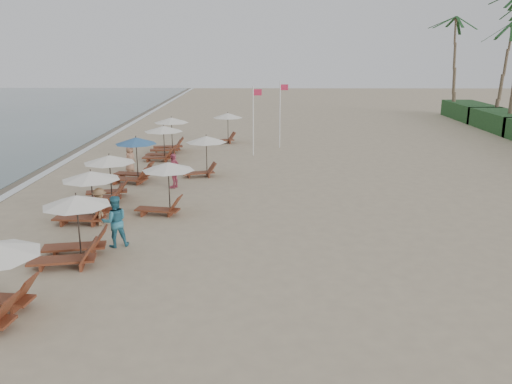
{
  "coord_description": "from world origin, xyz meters",
  "views": [
    {
      "loc": [
        1.12,
        -16.45,
        6.86
      ],
      "look_at": [
        0.91,
        4.07,
        1.3
      ],
      "focal_mm": 37.22,
      "sensor_mm": 36.0,
      "label": 1
    }
  ],
  "objects_px": {
    "inland_station_0": "(164,182)",
    "inland_station_1": "(203,150)",
    "lounger_station_1": "(71,231)",
    "inland_station_2": "(225,124)",
    "beachgoer_mid_a": "(115,221)",
    "beachgoer_mid_b": "(100,207)",
    "lounger_station_2": "(86,196)",
    "beachgoer_far_a": "(174,171)",
    "lounger_station_4": "(132,161)",
    "lounger_station_5": "(161,141)",
    "flag_pole_near": "(254,118)",
    "lounger_station_3": "(106,177)",
    "beachgoer_far_b": "(130,158)",
    "lounger_station_6": "(168,135)"
  },
  "relations": [
    {
      "from": "inland_station_0",
      "to": "inland_station_1",
      "type": "relative_size",
      "value": 1.03
    },
    {
      "from": "lounger_station_1",
      "to": "inland_station_2",
      "type": "height_order",
      "value": "lounger_station_1"
    },
    {
      "from": "beachgoer_mid_a",
      "to": "beachgoer_mid_b",
      "type": "distance_m",
      "value": 2.7
    },
    {
      "from": "inland_station_1",
      "to": "lounger_station_2",
      "type": "bearing_deg",
      "value": -116.61
    },
    {
      "from": "beachgoer_mid_a",
      "to": "beachgoer_far_a",
      "type": "relative_size",
      "value": 1.05
    },
    {
      "from": "lounger_station_4",
      "to": "inland_station_0",
      "type": "distance_m",
      "value": 6.34
    },
    {
      "from": "inland_station_0",
      "to": "beachgoer_mid_b",
      "type": "distance_m",
      "value": 2.84
    },
    {
      "from": "lounger_station_5",
      "to": "beachgoer_far_a",
      "type": "height_order",
      "value": "lounger_station_5"
    },
    {
      "from": "inland_station_0",
      "to": "inland_station_2",
      "type": "height_order",
      "value": "same"
    },
    {
      "from": "inland_station_0",
      "to": "inland_station_2",
      "type": "bearing_deg",
      "value": 85.37
    },
    {
      "from": "inland_station_0",
      "to": "inland_station_2",
      "type": "distance_m",
      "value": 17.78
    },
    {
      "from": "lounger_station_2",
      "to": "inland_station_1",
      "type": "distance_m",
      "value": 8.86
    },
    {
      "from": "beachgoer_mid_b",
      "to": "flag_pole_near",
      "type": "height_order",
      "value": "flag_pole_near"
    },
    {
      "from": "lounger_station_1",
      "to": "lounger_station_3",
      "type": "height_order",
      "value": "lounger_station_1"
    },
    {
      "from": "lounger_station_2",
      "to": "beachgoer_far_b",
      "type": "distance_m",
      "value": 9.1
    },
    {
      "from": "lounger_station_2",
      "to": "lounger_station_5",
      "type": "bearing_deg",
      "value": 86.28
    },
    {
      "from": "inland_station_1",
      "to": "beachgoer_far_a",
      "type": "bearing_deg",
      "value": -115.19
    },
    {
      "from": "beachgoer_mid_a",
      "to": "inland_station_2",
      "type": "bearing_deg",
      "value": -118.29
    },
    {
      "from": "lounger_station_6",
      "to": "beachgoer_far_a",
      "type": "distance_m",
      "value": 9.9
    },
    {
      "from": "lounger_station_1",
      "to": "flag_pole_near",
      "type": "xyz_separation_m",
      "value": [
        5.77,
        18.18,
        1.46
      ]
    },
    {
      "from": "lounger_station_3",
      "to": "beachgoer_mid_a",
      "type": "height_order",
      "value": "lounger_station_3"
    },
    {
      "from": "beachgoer_mid_a",
      "to": "beachgoer_far_b",
      "type": "height_order",
      "value": "beachgoer_mid_a"
    },
    {
      "from": "inland_station_2",
      "to": "lounger_station_1",
      "type": "bearing_deg",
      "value": -98.85
    },
    {
      "from": "inland_station_1",
      "to": "beachgoer_far_b",
      "type": "xyz_separation_m",
      "value": [
        -4.38,
        1.17,
        -0.72
      ]
    },
    {
      "from": "inland_station_1",
      "to": "beachgoer_mid_b",
      "type": "height_order",
      "value": "inland_station_1"
    },
    {
      "from": "lounger_station_2",
      "to": "inland_station_2",
      "type": "xyz_separation_m",
      "value": [
        4.46,
        18.66,
        0.39
      ]
    },
    {
      "from": "inland_station_2",
      "to": "beachgoer_far_a",
      "type": "relative_size",
      "value": 1.48
    },
    {
      "from": "inland_station_0",
      "to": "lounger_station_1",
      "type": "bearing_deg",
      "value": -112.12
    },
    {
      "from": "beachgoer_mid_a",
      "to": "beachgoer_mid_b",
      "type": "relative_size",
      "value": 1.23
    },
    {
      "from": "inland_station_0",
      "to": "beachgoer_far_a",
      "type": "bearing_deg",
      "value": 93.72
    },
    {
      "from": "lounger_station_3",
      "to": "lounger_station_6",
      "type": "relative_size",
      "value": 0.97
    },
    {
      "from": "beachgoer_mid_b",
      "to": "beachgoer_far_a",
      "type": "xyz_separation_m",
      "value": [
        2.03,
        5.9,
        0.13
      ]
    },
    {
      "from": "lounger_station_2",
      "to": "lounger_station_4",
      "type": "relative_size",
      "value": 1.02
    },
    {
      "from": "lounger_station_1",
      "to": "inland_station_0",
      "type": "distance_m",
      "value": 5.72
    },
    {
      "from": "beachgoer_mid_b",
      "to": "lounger_station_6",
      "type": "bearing_deg",
      "value": -21.73
    },
    {
      "from": "inland_station_1",
      "to": "lounger_station_4",
      "type": "bearing_deg",
      "value": -161.05
    },
    {
      "from": "beachgoer_far_a",
      "to": "beachgoer_far_b",
      "type": "distance_m",
      "value": 4.92
    },
    {
      "from": "lounger_station_2",
      "to": "inland_station_2",
      "type": "height_order",
      "value": "inland_station_2"
    },
    {
      "from": "beachgoer_mid_a",
      "to": "lounger_station_3",
      "type": "bearing_deg",
      "value": -93.15
    },
    {
      "from": "lounger_station_5",
      "to": "lounger_station_3",
      "type": "bearing_deg",
      "value": -95.28
    },
    {
      "from": "lounger_station_6",
      "to": "lounger_station_4",
      "type": "bearing_deg",
      "value": -93.4
    },
    {
      "from": "lounger_station_3",
      "to": "beachgoer_far_b",
      "type": "height_order",
      "value": "lounger_station_3"
    },
    {
      "from": "lounger_station_3",
      "to": "lounger_station_4",
      "type": "xyz_separation_m",
      "value": [
        0.37,
        3.61,
        -0.01
      ]
    },
    {
      "from": "lounger_station_1",
      "to": "inland_station_1",
      "type": "height_order",
      "value": "lounger_station_1"
    },
    {
      "from": "lounger_station_3",
      "to": "beachgoer_far_b",
      "type": "distance_m",
      "value": 6.06
    },
    {
      "from": "inland_station_0",
      "to": "lounger_station_6",
      "type": "bearing_deg",
      "value": 98.95
    },
    {
      "from": "beachgoer_mid_b",
      "to": "beachgoer_far_a",
      "type": "relative_size",
      "value": 0.86
    },
    {
      "from": "inland_station_0",
      "to": "beachgoer_far_a",
      "type": "relative_size",
      "value": 1.48
    },
    {
      "from": "flag_pole_near",
      "to": "lounger_station_6",
      "type": "bearing_deg",
      "value": 168.4
    },
    {
      "from": "lounger_station_2",
      "to": "beachgoer_mid_b",
      "type": "relative_size",
      "value": 1.77
    }
  ]
}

